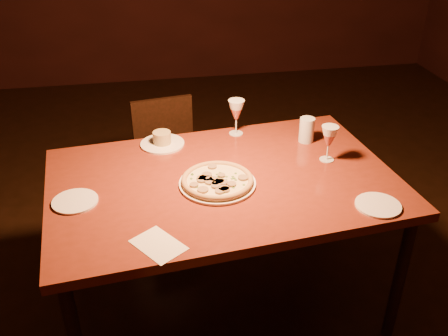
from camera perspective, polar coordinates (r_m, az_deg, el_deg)
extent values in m
plane|color=black|center=(2.89, 1.97, -13.88)|extent=(7.00, 7.00, 0.00)
cube|color=maroon|center=(2.27, -0.09, -1.67)|extent=(1.64, 1.14, 0.04)
cylinder|color=black|center=(2.81, -16.78, -6.40)|extent=(0.06, 0.06, 0.79)
cylinder|color=black|center=(2.48, 19.25, -12.54)|extent=(0.06, 0.06, 0.79)
cylinder|color=black|center=(3.06, 10.60, -2.21)|extent=(0.06, 0.06, 0.79)
cube|color=black|center=(3.19, -6.05, 0.21)|extent=(0.45, 0.45, 0.04)
cube|color=black|center=(3.26, -7.00, 4.85)|extent=(0.39, 0.09, 0.37)
cylinder|color=black|center=(3.16, -7.96, -5.07)|extent=(0.03, 0.03, 0.40)
cylinder|color=black|center=(3.42, -9.06, -2.15)|extent=(0.03, 0.03, 0.40)
cylinder|color=black|center=(3.21, -2.42, -4.06)|extent=(0.03, 0.03, 0.40)
cylinder|color=black|center=(3.47, -3.94, -1.26)|extent=(0.03, 0.03, 0.40)
cylinder|color=white|center=(2.21, -0.76, -1.78)|extent=(0.34, 0.34, 0.01)
cylinder|color=beige|center=(2.20, -0.76, -1.50)|extent=(0.31, 0.31, 0.01)
torus|color=tan|center=(2.20, -0.76, -1.37)|extent=(0.32, 0.32, 0.02)
cylinder|color=white|center=(2.56, -7.05, 2.77)|extent=(0.22, 0.22, 0.01)
cylinder|color=tan|center=(2.55, -7.10, 3.47)|extent=(0.09, 0.09, 0.06)
cylinder|color=silver|center=(2.59, 9.43, 4.32)|extent=(0.08, 0.08, 0.13)
cylinder|color=white|center=(2.18, -16.66, -3.67)|extent=(0.19, 0.19, 0.01)
cylinder|color=white|center=(2.17, 17.20, -4.09)|extent=(0.19, 0.19, 0.01)
cube|color=white|center=(1.88, -7.51, -8.70)|extent=(0.22, 0.24, 0.00)
sphere|color=#F08743|center=(1.97, -0.11, 18.44)|extent=(0.12, 0.12, 0.12)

